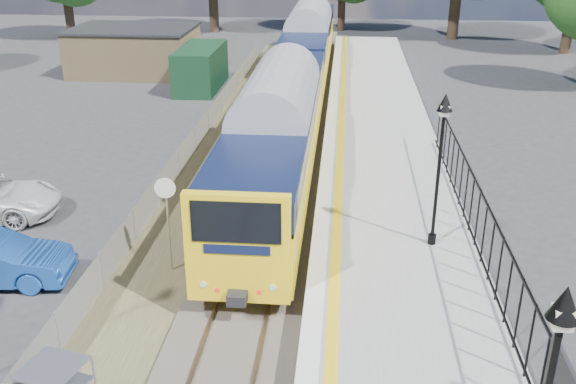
# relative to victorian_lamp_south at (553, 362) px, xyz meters

# --- Properties ---
(track_bed) EXTENTS (5.90, 80.00, 0.29)m
(track_bed) POSITION_rel_victorian_lamp_south_xyz_m (-5.97, 13.67, -4.21)
(track_bed) COLOR #473F38
(track_bed) RESTS_ON ground
(platform) EXTENTS (5.00, 70.00, 0.90)m
(platform) POSITION_rel_victorian_lamp_south_xyz_m (-1.30, 12.00, -3.85)
(platform) COLOR gray
(platform) RESTS_ON ground
(platform_edge) EXTENTS (0.90, 70.00, 0.01)m
(platform_edge) POSITION_rel_victorian_lamp_south_xyz_m (-3.36, 12.00, -3.39)
(platform_edge) COLOR silver
(platform_edge) RESTS_ON platform
(victorian_lamp_south) EXTENTS (0.44, 0.44, 4.60)m
(victorian_lamp_south) POSITION_rel_victorian_lamp_south_xyz_m (0.00, 0.00, 0.00)
(victorian_lamp_south) COLOR black
(victorian_lamp_south) RESTS_ON platform
(victorian_lamp_north) EXTENTS (0.44, 0.44, 4.60)m
(victorian_lamp_north) POSITION_rel_victorian_lamp_south_xyz_m (-0.20, 10.00, 0.00)
(victorian_lamp_north) COLOR black
(victorian_lamp_north) RESTS_ON platform
(palisade_fence) EXTENTS (0.12, 26.00, 2.00)m
(palisade_fence) POSITION_rel_victorian_lamp_south_xyz_m (1.05, 6.24, -2.46)
(palisade_fence) COLOR black
(palisade_fence) RESTS_ON platform
(wire_fence) EXTENTS (0.06, 52.00, 1.20)m
(wire_fence) POSITION_rel_victorian_lamp_south_xyz_m (-9.70, 16.00, -3.70)
(wire_fence) COLOR #999EA3
(wire_fence) RESTS_ON ground
(outbuilding) EXTENTS (10.80, 10.10, 3.12)m
(outbuilding) POSITION_rel_victorian_lamp_south_xyz_m (-16.41, 35.21, -2.78)
(outbuilding) COLOR #A0885A
(outbuilding) RESTS_ON ground
(train) EXTENTS (2.82, 40.83, 3.51)m
(train) POSITION_rel_victorian_lamp_south_xyz_m (-5.50, 27.02, -1.96)
(train) COLOR yellow
(train) RESTS_ON ground
(speed_sign) EXTENTS (0.62, 0.12, 3.07)m
(speed_sign) POSITION_rel_victorian_lamp_south_xyz_m (-8.00, 9.17, -2.18)
(speed_sign) COLOR #999EA3
(speed_sign) RESTS_ON ground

